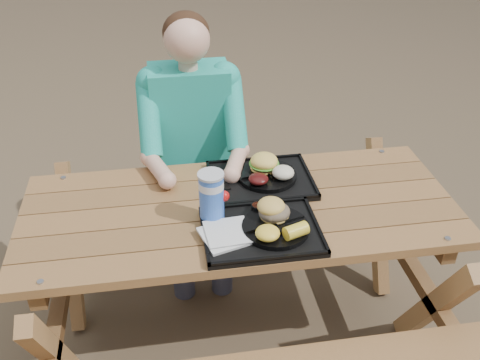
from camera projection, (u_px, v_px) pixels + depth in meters
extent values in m
plane|color=#999999|center=(240.00, 330.00, 2.63)|extent=(60.00, 60.00, 0.00)
cube|color=black|center=(261.00, 232.00, 2.06)|extent=(0.45, 0.35, 0.02)
cube|color=black|center=(261.00, 181.00, 2.36)|extent=(0.45, 0.35, 0.02)
cylinder|color=black|center=(276.00, 227.00, 2.05)|extent=(0.26, 0.26, 0.02)
cylinder|color=black|center=(267.00, 175.00, 2.36)|extent=(0.26, 0.26, 0.02)
cube|color=silver|center=(225.00, 235.00, 2.01)|extent=(0.21, 0.21, 0.02)
cylinder|color=blue|center=(212.00, 197.00, 2.07)|extent=(0.10, 0.10, 0.20)
cylinder|color=black|center=(258.00, 208.00, 2.15)|extent=(0.05, 0.05, 0.03)
cylinder|color=yellow|center=(269.00, 206.00, 2.15)|extent=(0.05, 0.05, 0.03)
ellipsoid|color=yellow|center=(268.00, 233.00, 1.97)|extent=(0.09, 0.09, 0.05)
cube|color=black|center=(222.00, 180.00, 2.34)|extent=(0.06, 0.17, 0.01)
ellipsoid|color=#450E0D|center=(258.00, 179.00, 2.28)|extent=(0.09, 0.09, 0.04)
ellipsoid|color=silver|center=(283.00, 172.00, 2.31)|extent=(0.10, 0.10, 0.05)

